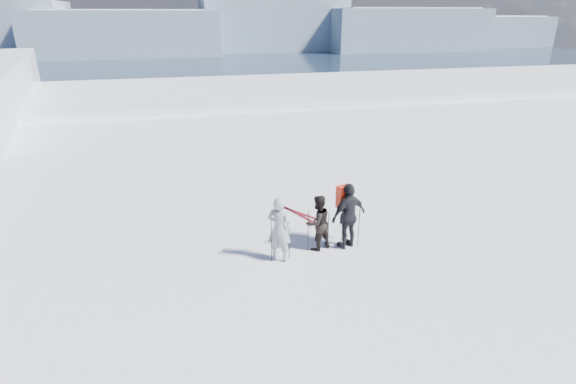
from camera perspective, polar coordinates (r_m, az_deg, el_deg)
name	(u,v)px	position (r m, az deg, el deg)	size (l,w,h in m)	color
lake_basin	(238,165)	(41.35, -6.35, 3.41)	(820.00, 820.00, 71.62)	white
far_mountain_range	(203,28)	(465.20, -10.69, 19.81)	(770.00, 110.00, 53.00)	slate
skier_grey	(279,229)	(12.38, -1.10, -4.71)	(0.69, 0.46, 1.90)	#979DA5
skier_dark	(318,223)	(13.02, 3.80, -3.92)	(0.82, 0.64, 1.68)	black
skier_pack	(349,216)	(13.15, 7.70, -3.03)	(1.17, 0.49, 2.00)	black
backpack	(345,170)	(12.83, 7.28, 2.74)	(0.43, 0.24, 0.65)	red
ski_poles	(317,233)	(12.92, 3.73, -5.25)	(2.70, 0.35, 1.27)	black
skis_loose	(301,214)	(15.49, 1.65, -2.85)	(1.05, 1.60, 0.03)	black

